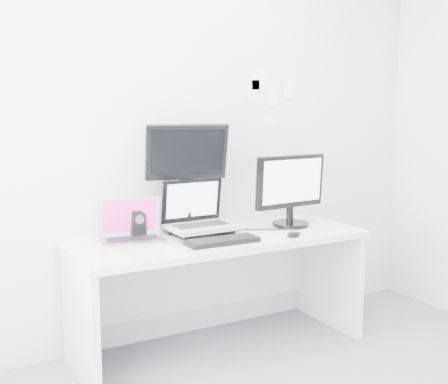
# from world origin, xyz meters

# --- Properties ---
(back_wall) EXTENTS (3.60, 0.00, 3.60)m
(back_wall) POSITION_xyz_m (0.00, 1.60, 1.35)
(back_wall) COLOR silver
(back_wall) RESTS_ON ground
(desk) EXTENTS (1.80, 0.70, 0.73)m
(desk) POSITION_xyz_m (0.00, 1.25, 0.36)
(desk) COLOR silver
(desk) RESTS_ON ground
(macbook) EXTENTS (0.40, 0.33, 0.27)m
(macbook) POSITION_xyz_m (-0.53, 1.32, 0.87)
(macbook) COLOR silver
(macbook) RESTS_ON desk
(speaker) EXTENTS (0.10, 0.10, 0.17)m
(speaker) POSITION_xyz_m (-0.46, 1.44, 0.82)
(speaker) COLOR black
(speaker) RESTS_ON desk
(dell_laptop) EXTENTS (0.42, 0.33, 0.34)m
(dell_laptop) POSITION_xyz_m (-0.08, 1.33, 0.90)
(dell_laptop) COLOR #9D9EA3
(dell_laptop) RESTS_ON desk
(rear_monitor) EXTENTS (0.54, 0.28, 0.69)m
(rear_monitor) POSITION_xyz_m (-0.12, 1.46, 1.08)
(rear_monitor) COLOR black
(rear_monitor) RESTS_ON desk
(samsung_monitor) EXTENTS (0.55, 0.28, 0.48)m
(samsung_monitor) POSITION_xyz_m (0.55, 1.27, 0.97)
(samsung_monitor) COLOR black
(samsung_monitor) RESTS_ON desk
(keyboard) EXTENTS (0.43, 0.16, 0.03)m
(keyboard) POSITION_xyz_m (-0.08, 1.07, 0.74)
(keyboard) COLOR black
(keyboard) RESTS_ON desk
(mouse) EXTENTS (0.10, 0.07, 0.03)m
(mouse) POSITION_xyz_m (0.37, 1.00, 0.75)
(mouse) COLOR black
(mouse) RESTS_ON desk
(wall_note_0) EXTENTS (0.10, 0.00, 0.14)m
(wall_note_0) POSITION_xyz_m (0.45, 1.59, 1.62)
(wall_note_0) COLOR white
(wall_note_0) RESTS_ON back_wall
(wall_note_1) EXTENTS (0.09, 0.00, 0.13)m
(wall_note_1) POSITION_xyz_m (0.60, 1.59, 1.58)
(wall_note_1) COLOR white
(wall_note_1) RESTS_ON back_wall
(wall_note_2) EXTENTS (0.10, 0.00, 0.14)m
(wall_note_2) POSITION_xyz_m (0.75, 1.59, 1.63)
(wall_note_2) COLOR white
(wall_note_2) RESTS_ON back_wall
(wall_note_3) EXTENTS (0.11, 0.00, 0.08)m
(wall_note_3) POSITION_xyz_m (0.58, 1.59, 1.42)
(wall_note_3) COLOR white
(wall_note_3) RESTS_ON back_wall
(wall_note_4) EXTENTS (0.10, 0.00, 0.13)m
(wall_note_4) POSITION_xyz_m (0.49, 1.59, 1.69)
(wall_note_4) COLOR white
(wall_note_4) RESTS_ON back_wall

